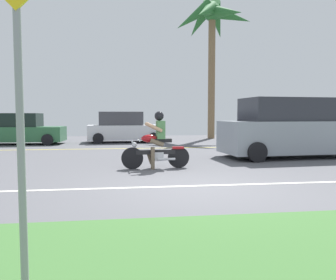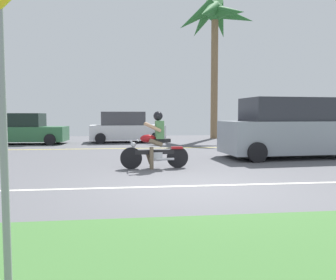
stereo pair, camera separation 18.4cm
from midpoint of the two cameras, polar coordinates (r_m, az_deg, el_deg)
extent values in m
cube|color=#545459|center=(10.10, 0.43, -4.41)|extent=(56.00, 30.00, 0.04)
cube|color=#3D6B33|center=(3.45, 19.01, -20.92)|extent=(56.00, 3.80, 0.06)
cube|color=silver|center=(7.28, 3.76, -7.57)|extent=(50.40, 0.12, 0.01)
cube|color=yellow|center=(15.48, -2.50, -1.35)|extent=(50.40, 0.12, 0.01)
cylinder|color=black|center=(9.52, -6.49, -3.02)|extent=(0.60, 0.11, 0.60)
cylinder|color=black|center=(9.68, 1.21, -2.88)|extent=(0.60, 0.11, 0.60)
cylinder|color=#B7BAC1|center=(9.50, -5.90, -1.53)|extent=(0.27, 0.06, 0.52)
cube|color=black|center=(9.56, -2.61, -2.00)|extent=(1.09, 0.14, 0.12)
cube|color=#B7BAC1|center=(9.58, -2.31, -2.71)|extent=(0.33, 0.21, 0.24)
ellipsoid|color=maroon|center=(9.50, -3.69, 0.25)|extent=(0.44, 0.24, 0.22)
cube|color=black|center=(9.56, -1.43, -0.08)|extent=(0.49, 0.24, 0.10)
cube|color=maroon|center=(9.65, 1.10, -1.29)|extent=(0.32, 0.17, 0.06)
cylinder|color=#B7BAC1|center=(9.48, -5.43, -0.04)|extent=(0.06, 0.62, 0.04)
sphere|color=#B7BAC1|center=(9.48, -6.15, -0.77)|extent=(0.14, 0.14, 0.14)
cylinder|color=#B7BAC1|center=(9.50, -0.84, -3.19)|extent=(0.50, 0.09, 0.07)
cube|color=#4C7F4C|center=(9.53, -1.79, 1.71)|extent=(0.23, 0.33, 0.50)
sphere|color=black|center=(9.52, -2.03, 3.99)|extent=(0.26, 0.26, 0.26)
cylinder|color=brown|center=(9.63, -2.57, -0.35)|extent=(0.40, 0.14, 0.25)
cylinder|color=brown|center=(9.44, -2.42, -0.44)|extent=(0.40, 0.14, 0.25)
cylinder|color=brown|center=(9.43, -3.10, -3.04)|extent=(0.11, 0.11, 0.61)
cylinder|color=brown|center=(9.68, -3.52, -3.06)|extent=(0.21, 0.12, 0.34)
cylinder|color=tan|center=(9.70, -3.12, 2.19)|extent=(0.45, 0.11, 0.28)
cylinder|color=tan|center=(9.30, -2.84, 2.11)|extent=(0.45, 0.11, 0.28)
cube|color=#8C939E|center=(12.76, 18.92, 0.52)|extent=(4.76, 2.24, 1.10)
cube|color=#2D2F36|center=(12.79, 19.38, 4.76)|extent=(3.44, 1.88, 0.80)
cylinder|color=black|center=(14.50, 22.61, -0.78)|extent=(0.65, 0.26, 0.64)
cylinder|color=black|center=(12.90, 10.31, -1.10)|extent=(0.65, 0.26, 0.64)
cylinder|color=black|center=(11.16, 14.03, -1.96)|extent=(0.65, 0.26, 0.64)
cube|color=#2D663D|center=(19.12, -23.53, 0.92)|extent=(4.41, 1.87, 0.74)
cube|color=black|center=(19.19, -24.33, 3.04)|extent=(2.58, 1.55, 0.68)
cylinder|color=black|center=(17.90, -19.61, 0.04)|extent=(0.57, 0.21, 0.56)
cylinder|color=black|center=(19.51, -18.39, 0.39)|extent=(0.57, 0.21, 0.56)
cube|color=silver|center=(19.12, -7.39, 1.30)|extent=(4.12, 2.05, 0.79)
cube|color=#414147|center=(19.08, -8.14, 3.56)|extent=(2.42, 1.71, 0.73)
cylinder|color=black|center=(18.18, -11.77, 0.26)|extent=(0.57, 0.21, 0.56)
cylinder|color=black|center=(18.36, -2.69, 0.38)|extent=(0.57, 0.21, 0.56)
cylinder|color=black|center=(20.02, -11.70, 0.61)|extent=(0.57, 0.21, 0.56)
cylinder|color=black|center=(20.19, -3.43, 0.71)|extent=(0.57, 0.21, 0.56)
cylinder|color=brown|center=(22.27, 6.99, 10.49)|extent=(0.44, 0.44, 7.92)
sphere|color=#28662D|center=(23.05, 7.08, 20.31)|extent=(1.14, 1.14, 1.14)
cone|color=#28662D|center=(23.08, 10.07, 19.53)|extent=(2.81, 1.40, 1.57)
cone|color=#28662D|center=(24.03, 7.89, 18.92)|extent=(2.05, 2.56, 2.43)
cone|color=#28662D|center=(23.80, 5.12, 19.09)|extent=(1.96, 2.64, 2.35)
cone|color=#28662D|center=(22.93, 4.05, 19.68)|extent=(2.73, 1.40, 2.17)
cone|color=#28662D|center=(21.95, 6.02, 20.39)|extent=(2.27, 2.73, 1.82)
cone|color=#28662D|center=(22.22, 9.29, 20.15)|extent=(2.13, 2.77, 1.46)
cylinder|color=gray|center=(2.92, -24.79, -2.52)|extent=(0.06, 0.06, 2.32)
camera|label=1|loc=(0.09, -90.46, -0.03)|focal=36.82mm
camera|label=2|loc=(0.09, 89.54, 0.03)|focal=36.82mm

